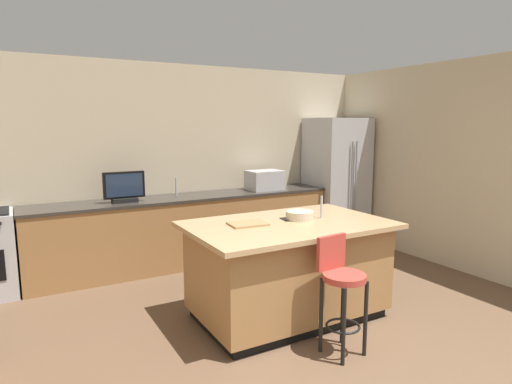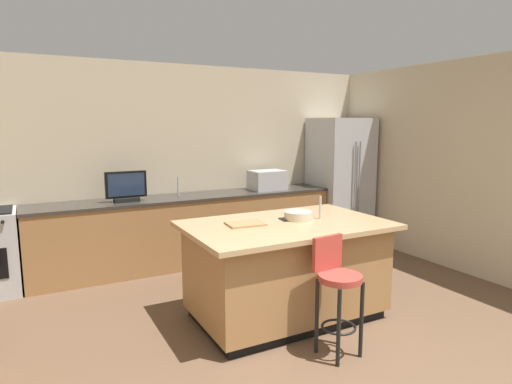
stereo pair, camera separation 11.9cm
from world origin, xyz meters
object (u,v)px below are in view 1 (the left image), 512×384
(refrigerator, at_px, (336,181))
(bar_stool_center, at_px, (341,285))
(microwave, at_px, (265,180))
(tv_monitor, at_px, (124,188))
(kitchen_island, at_px, (288,269))
(cell_phone, at_px, (286,219))
(cutting_board, at_px, (248,224))
(fruit_bowl, at_px, (300,215))

(refrigerator, height_order, bar_stool_center, refrigerator)
(microwave, distance_m, tv_monitor, 1.97)
(kitchen_island, height_order, microwave, microwave)
(tv_monitor, relative_size, cell_phone, 3.21)
(tv_monitor, height_order, cutting_board, tv_monitor)
(tv_monitor, bearing_deg, bar_stool_center, -68.47)
(tv_monitor, xyz_separation_m, bar_stool_center, (1.06, -2.68, -0.51))
(cutting_board, bearing_deg, kitchen_island, -15.74)
(refrigerator, height_order, tv_monitor, refrigerator)
(kitchen_island, xyz_separation_m, refrigerator, (2.15, 1.90, 0.49))
(microwave, xyz_separation_m, cutting_board, (-1.28, -1.86, -0.11))
(bar_stool_center, distance_m, fruit_bowl, 0.93)
(refrigerator, height_order, cell_phone, refrigerator)
(tv_monitor, height_order, fruit_bowl, tv_monitor)
(tv_monitor, distance_m, bar_stool_center, 2.92)
(bar_stool_center, xyz_separation_m, fruit_bowl, (0.17, 0.82, 0.39))
(kitchen_island, distance_m, cell_phone, 0.47)
(bar_stool_center, relative_size, cutting_board, 2.83)
(kitchen_island, bearing_deg, tv_monitor, 118.95)
(kitchen_island, xyz_separation_m, cutting_board, (-0.37, 0.10, 0.46))
(refrigerator, relative_size, microwave, 3.98)
(microwave, bearing_deg, bar_stool_center, -108.40)
(refrigerator, relative_size, cell_phone, 12.73)
(fruit_bowl, distance_m, cell_phone, 0.14)
(microwave, height_order, cell_phone, microwave)
(microwave, bearing_deg, refrigerator, -3.08)
(kitchen_island, height_order, fruit_bowl, fruit_bowl)
(kitchen_island, bearing_deg, cell_phone, 67.50)
(cell_phone, bearing_deg, tv_monitor, 130.76)
(fruit_bowl, relative_size, cell_phone, 1.78)
(microwave, relative_size, cutting_board, 1.44)
(kitchen_island, relative_size, cell_phone, 12.41)
(cell_phone, xyz_separation_m, cutting_board, (-0.42, -0.01, 0.01))
(kitchen_island, relative_size, microwave, 3.88)
(kitchen_island, distance_m, cutting_board, 0.60)
(kitchen_island, bearing_deg, cutting_board, 164.26)
(microwave, distance_m, bar_stool_center, 2.92)
(microwave, bearing_deg, kitchen_island, -114.68)
(bar_stool_center, bearing_deg, refrigerator, 45.30)
(tv_monitor, xyz_separation_m, cell_phone, (1.11, -1.80, -0.15))
(tv_monitor, relative_size, fruit_bowl, 1.80)
(refrigerator, distance_m, cutting_board, 3.09)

